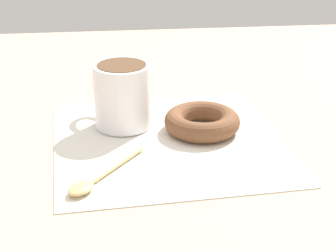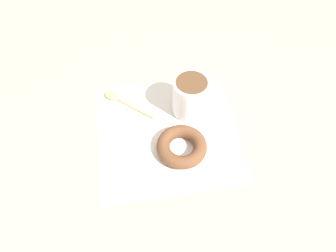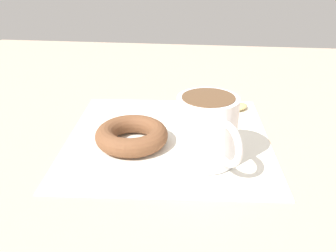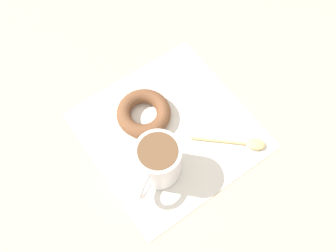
{
  "view_description": "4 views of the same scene",
  "coord_description": "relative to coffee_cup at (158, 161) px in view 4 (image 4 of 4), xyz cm",
  "views": [
    {
      "loc": [
        67.6,
        -6.77,
        33.1
      ],
      "look_at": [
        -0.32,
        0.94,
        2.3
      ],
      "focal_mm": 60.0,
      "sensor_mm": 36.0,
      "label": 1
    },
    {
      "loc": [
        3.52,
        42.22,
        59.07
      ],
      "look_at": [
        -0.32,
        0.94,
        2.3
      ],
      "focal_mm": 35.0,
      "sensor_mm": 36.0,
      "label": 2
    },
    {
      "loc": [
        -50.03,
        -4.7,
        26.53
      ],
      "look_at": [
        -0.32,
        0.94,
        2.3
      ],
      "focal_mm": 40.0,
      "sensor_mm": 36.0,
      "label": 3
    },
    {
      "loc": [
        -16.31,
        -24.96,
        65.74
      ],
      "look_at": [
        -0.32,
        0.94,
        2.3
      ],
      "focal_mm": 40.0,
      "sensor_mm": 36.0,
      "label": 4
    }
  ],
  "objects": [
    {
      "name": "ground_plane",
      "position": [
        6.03,
        4.95,
        -5.96
      ],
      "size": [
        120.0,
        120.0,
        2.0
      ],
      "primitive_type": "cube",
      "color": "tan"
    },
    {
      "name": "spoon",
      "position": [
        16.52,
        -4.13,
        -4.26
      ],
      "size": [
        11.96,
        9.84,
        0.9
      ],
      "color": "#D8B772",
      "rests_on": "napkin"
    },
    {
      "name": "coffee_cup",
      "position": [
        0.0,
        0.0,
        0.0
      ],
      "size": [
        10.46,
        8.48,
        9.04
      ],
      "color": "white",
      "rests_on": "napkin"
    },
    {
      "name": "donut",
      "position": [
        3.32,
        10.92,
        -3.26
      ],
      "size": [
        10.57,
        10.57,
        2.79
      ],
      "primitive_type": "torus",
      "color": "brown",
      "rests_on": "napkin"
    },
    {
      "name": "napkin",
      "position": [
        5.71,
        5.88,
        -4.81
      ],
      "size": [
        32.3,
        32.3,
        0.3
      ],
      "primitive_type": "cube",
      "rotation": [
        0.0,
        0.0,
        0.07
      ],
      "color": "white",
      "rests_on": "ground_plane"
    }
  ]
}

